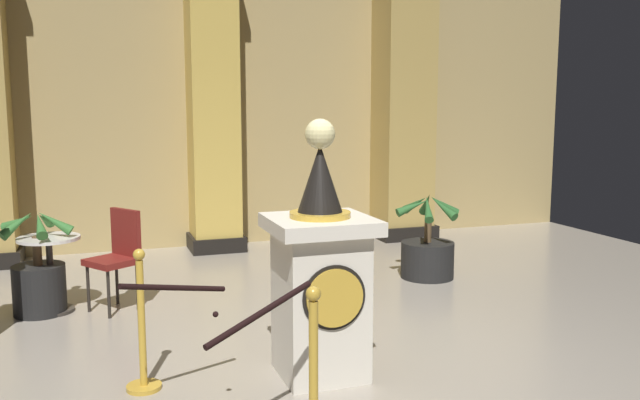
% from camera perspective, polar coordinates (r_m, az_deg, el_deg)
% --- Properties ---
extents(ground_plane, '(11.46, 11.46, 0.00)m').
position_cam_1_polar(ground_plane, '(5.02, 0.48, -14.53)').
color(ground_plane, '#9E9384').
extents(back_wall, '(11.46, 0.16, 4.11)m').
position_cam_1_polar(back_wall, '(9.37, -9.64, 8.70)').
color(back_wall, tan).
rests_on(back_wall, ground_plane).
extents(pedestal_clock, '(0.72, 0.72, 1.85)m').
position_cam_1_polar(pedestal_clock, '(4.74, 0.02, -6.72)').
color(pedestal_clock, silver).
rests_on(pedestal_clock, ground_plane).
extents(stanchion_near, '(0.24, 0.24, 0.99)m').
position_cam_1_polar(stanchion_near, '(4.77, -15.04, -11.67)').
color(stanchion_near, gold).
rests_on(stanchion_near, ground_plane).
extents(velvet_rope, '(1.10, 1.11, 0.22)m').
position_cam_1_polar(velvet_rope, '(4.02, -9.00, -8.49)').
color(velvet_rope, black).
extents(column_right, '(0.89, 0.89, 3.95)m').
position_cam_1_polar(column_right, '(9.86, 7.09, 8.16)').
color(column_right, black).
rests_on(column_right, ground_plane).
extents(column_centre_rear, '(0.75, 0.75, 3.95)m').
position_cam_1_polar(column_centre_rear, '(8.99, -9.21, 8.14)').
color(column_centre_rear, black).
rests_on(column_centre_rear, ground_plane).
extents(potted_palm_left, '(0.67, 0.66, 1.02)m').
position_cam_1_polar(potted_palm_left, '(6.76, -23.04, -6.34)').
color(potted_palm_left, black).
rests_on(potted_palm_left, ground_plane).
extents(potted_palm_right, '(0.78, 0.73, 1.00)m').
position_cam_1_polar(potted_palm_right, '(7.63, 9.23, -4.46)').
color(potted_palm_right, black).
rests_on(potted_palm_right, ground_plane).
extents(cafe_table, '(0.57, 0.57, 0.73)m').
position_cam_1_polar(cafe_table, '(6.73, -22.21, -5.14)').
color(cafe_table, '#332D28').
rests_on(cafe_table, ground_plane).
extents(cafe_chair_red, '(0.55, 0.55, 0.96)m').
position_cam_1_polar(cafe_chair_red, '(6.59, -16.98, -4.18)').
color(cafe_chair_red, black).
rests_on(cafe_chair_red, ground_plane).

